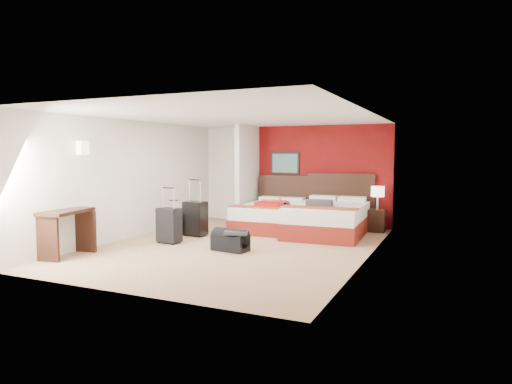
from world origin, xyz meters
The scene contains 17 objects.
ground centered at (0.00, 0.00, 0.00)m, with size 6.50×6.50×0.00m, color tan.
room_walls centered at (-1.40, 1.42, 1.26)m, with size 5.02×6.52×2.50m.
red_accent_panel centered at (0.75, 3.23, 1.25)m, with size 3.50×0.04×2.50m, color maroon.
partition_wall centered at (-1.00, 2.61, 1.25)m, with size 0.12×1.20×2.50m, color silver.
entry_door centered at (-1.75, 3.20, 1.02)m, with size 0.82×0.06×2.05m, color silver.
bed_left centered at (-0.15, 2.06, 0.29)m, with size 1.37×1.96×0.59m, color white.
bed_right centered at (1.28, 1.93, 0.33)m, with size 1.56×2.23×0.67m, color white.
red_suitcase_open centered at (-0.05, 1.96, 0.64)m, with size 0.59×0.82×0.10m, color #A70F0E.
jacket_bundle centered at (1.18, 1.63, 0.73)m, with size 0.54×0.43×0.13m, color #3D3C42.
nightstand centered at (2.21, 2.80, 0.26)m, with size 0.37×0.37×0.52m, color black.
table_lamp centered at (2.21, 2.80, 0.78)m, with size 0.30×0.30×0.53m, color white.
suitcase_black centered at (-1.32, 0.62, 0.36)m, with size 0.49×0.30×0.73m, color black.
suitcase_charcoal centered at (-1.38, -0.28, 0.34)m, with size 0.46×0.28×0.68m, color black.
suitcase_navy centered at (-1.72, 0.40, 0.22)m, with size 0.32×0.20×0.45m, color black.
duffel_bag centered at (0.07, -0.40, 0.17)m, with size 0.67×0.35×0.34m, color black.
jacket_draped centered at (0.22, -0.45, 0.37)m, with size 0.43×0.36×0.06m, color #313236.
desk centered at (-2.32, -1.99, 0.41)m, with size 0.49×0.99×0.82m, color black.
Camera 1 is at (3.89, -7.75, 1.80)m, focal length 31.74 mm.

